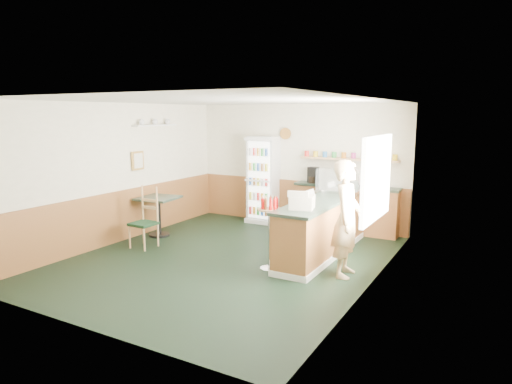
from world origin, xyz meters
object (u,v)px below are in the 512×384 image
Objects in this scene: display_case at (338,181)px; shopkeeper at (347,219)px; cafe_table at (159,209)px; condiment_stand at (269,221)px; cafe_chair at (146,215)px; drinks_fridge at (263,180)px; cash_register at (302,202)px.

display_case is 0.43× the size of shopkeeper.
cafe_table is at bearing 78.28° from shopkeeper.
condiment_stand reaches higher than cafe_chair.
shopkeeper is 1.58× the size of cafe_chair.
display_case is 3.69m from cafe_chair.
drinks_fridge is at bearing 156.82° from display_case.
cafe_table is at bearing 157.75° from cash_register.
cafe_chair is at bearing 88.19° from shopkeeper.
condiment_stand is at bearing 99.14° from shopkeeper.
shopkeeper reaches higher than cafe_table.
cash_register is 0.74m from shopkeeper.
cafe_chair is (-0.98, -2.82, -0.39)m from drinks_fridge.
drinks_fridge is 2.53× the size of display_case.
cash_register is 0.21× the size of shopkeeper.
drinks_fridge is 2.43× the size of cafe_table.
drinks_fridge is 1.10× the size of shopkeeper.
cafe_table is (-3.40, 0.49, -0.54)m from cash_register.
shopkeeper is 1.54× the size of condiment_stand.
display_case is at bearing 76.41° from condiment_stand.
drinks_fridge is at bearing 71.62° from cafe_chair.
display_case reaches higher than condiment_stand.
display_case is 2.07× the size of cash_register.
cash_register is 0.46× the size of cafe_table.
condiment_stand is at bearing -59.85° from drinks_fridge.
cash_register is at bearing 4.29° from cafe_chair.
shopkeeper is at bearing 15.38° from condiment_stand.
display_case is 2.04m from condiment_stand.
cash_register is (0.00, -1.72, -0.12)m from display_case.
display_case is 3.67m from cafe_table.
condiment_stand is at bearing -103.59° from display_case.
display_case is 0.69× the size of cafe_chair.
cafe_chair is at bearing 169.59° from cash_register.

